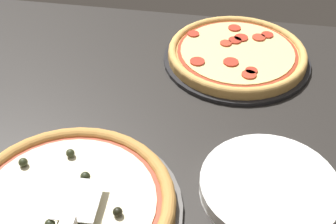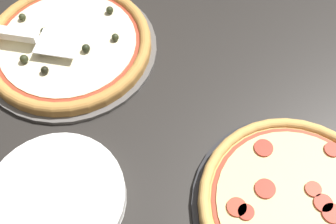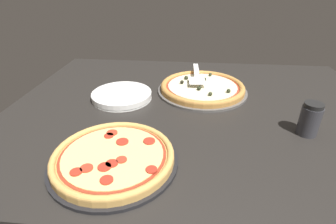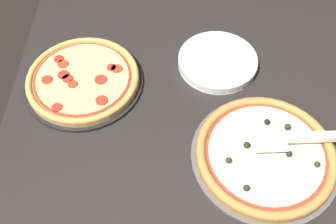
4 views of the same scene
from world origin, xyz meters
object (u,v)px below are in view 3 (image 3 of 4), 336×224
object	(u,v)px
plate_stack	(122,95)
pizza_front	(202,87)
parmesan_shaker	(310,119)
pizza_back	(113,156)
serving_spatula	(196,72)

from	to	relation	value
plate_stack	pizza_front	bearing A→B (deg)	-162.97
plate_stack	parmesan_shaker	xyz separation A→B (cm)	(-67.06, 20.23, 4.08)
pizza_back	plate_stack	distance (cm)	41.84
pizza_front	pizza_back	bearing A→B (deg)	63.74
serving_spatula	parmesan_shaker	bearing A→B (deg)	132.17
plate_stack	parmesan_shaker	world-z (taller)	parmesan_shaker
pizza_front	serving_spatula	xyz separation A→B (cm)	(2.85, -9.66, 3.26)
serving_spatula	parmesan_shaker	xyz separation A→B (cm)	(-36.38, 40.16, -0.05)
pizza_front	parmesan_shaker	bearing A→B (deg)	137.71
pizza_back	serving_spatula	bearing A→B (deg)	-110.22
serving_spatula	plate_stack	size ratio (longest dim) A/B	0.91
serving_spatula	plate_stack	xyz separation A→B (cm)	(30.68, 19.93, -4.14)
plate_stack	serving_spatula	bearing A→B (deg)	-146.99
pizza_front	pizza_back	distance (cm)	57.17
pizza_back	parmesan_shaker	xyz separation A→B (cm)	(-58.82, -20.77, 3.09)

